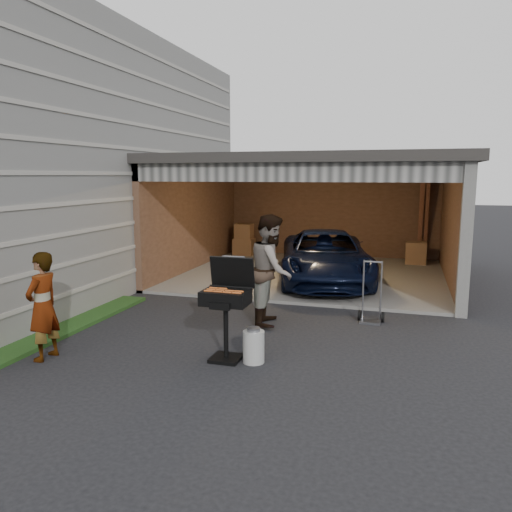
{
  "coord_description": "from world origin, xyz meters",
  "views": [
    {
      "loc": [
        2.9,
        -5.62,
        2.46
      ],
      "look_at": [
        0.56,
        2.14,
        1.15
      ],
      "focal_mm": 35.0,
      "sensor_mm": 36.0,
      "label": 1
    }
  ],
  "objects_px": {
    "woman": "(43,306)",
    "minivan": "(325,259)",
    "bbq_grill": "(227,301)",
    "propane_tank": "(254,347)",
    "man": "(271,270)",
    "hand_truck": "(371,310)"
  },
  "relations": [
    {
      "from": "man",
      "to": "hand_truck",
      "type": "relative_size",
      "value": 1.74
    },
    {
      "from": "minivan",
      "to": "woman",
      "type": "bearing_deg",
      "value": -129.06
    },
    {
      "from": "woman",
      "to": "propane_tank",
      "type": "bearing_deg",
      "value": 105.36
    },
    {
      "from": "woman",
      "to": "bbq_grill",
      "type": "bearing_deg",
      "value": 107.68
    },
    {
      "from": "minivan",
      "to": "propane_tank",
      "type": "bearing_deg",
      "value": -104.14
    },
    {
      "from": "woman",
      "to": "bbq_grill",
      "type": "xyz_separation_m",
      "value": [
        2.36,
        0.69,
        0.08
      ]
    },
    {
      "from": "propane_tank",
      "to": "woman",
      "type": "bearing_deg",
      "value": -165.92
    },
    {
      "from": "bbq_grill",
      "to": "woman",
      "type": "bearing_deg",
      "value": -163.6
    },
    {
      "from": "bbq_grill",
      "to": "minivan",
      "type": "bearing_deg",
      "value": 84.17
    },
    {
      "from": "propane_tank",
      "to": "hand_truck",
      "type": "relative_size",
      "value": 0.41
    },
    {
      "from": "minivan",
      "to": "man",
      "type": "bearing_deg",
      "value": -109.14
    },
    {
      "from": "woman",
      "to": "minivan",
      "type": "bearing_deg",
      "value": 154.78
    },
    {
      "from": "bbq_grill",
      "to": "man",
      "type": "bearing_deg",
      "value": 85.55
    },
    {
      "from": "man",
      "to": "bbq_grill",
      "type": "height_order",
      "value": "man"
    },
    {
      "from": "bbq_grill",
      "to": "propane_tank",
      "type": "bearing_deg",
      "value": -1.11
    },
    {
      "from": "minivan",
      "to": "hand_truck",
      "type": "relative_size",
      "value": 3.96
    },
    {
      "from": "woman",
      "to": "man",
      "type": "height_order",
      "value": "man"
    },
    {
      "from": "woman",
      "to": "propane_tank",
      "type": "distance_m",
      "value": 2.87
    },
    {
      "from": "minivan",
      "to": "man",
      "type": "height_order",
      "value": "man"
    },
    {
      "from": "minivan",
      "to": "propane_tank",
      "type": "height_order",
      "value": "minivan"
    },
    {
      "from": "hand_truck",
      "to": "bbq_grill",
      "type": "bearing_deg",
      "value": -124.78
    },
    {
      "from": "man",
      "to": "hand_truck",
      "type": "xyz_separation_m",
      "value": [
        1.6,
        0.55,
        -0.72
      ]
    }
  ]
}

